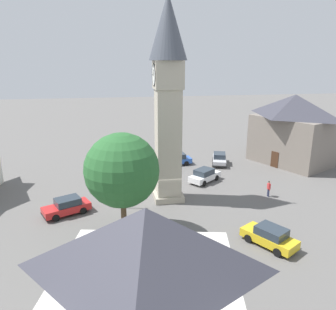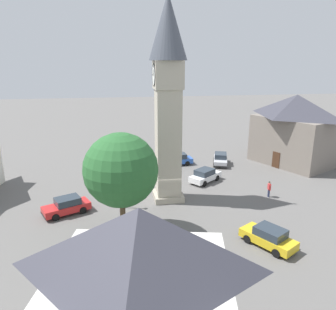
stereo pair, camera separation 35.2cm
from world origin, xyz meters
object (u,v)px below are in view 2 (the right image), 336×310
car_red_corner (220,159)px  lamp_post (112,174)px  car_blue_kerb (205,175)px  tree (121,170)px  building_corner_back (141,307)px  car_black_far (177,159)px  car_silver_kerb (67,206)px  road_sign (160,166)px  building_terrace_right (294,129)px  pedestrian (269,188)px  car_white_side (269,237)px  clock_tower (168,85)px

car_red_corner → lamp_post: 18.24m
car_blue_kerb → tree: 14.78m
building_corner_back → tree: bearing=1.7°
tree → building_corner_back: bearing=-178.3°
car_red_corner → car_black_far: 5.83m
car_silver_kerb → car_red_corner: size_ratio=1.00×
car_blue_kerb → road_sign: bearing=78.5°
building_terrace_right → road_sign: (-3.85, 18.49, -2.83)m
lamp_post → building_terrace_right: bearing=-67.3°
pedestrian → building_terrace_right: (10.16, -8.25, 3.72)m
pedestrian → car_black_far: bearing=30.5°
car_white_side → car_black_far: (20.64, 2.86, 0.00)m
building_terrace_right → building_corner_back: size_ratio=1.43×
car_black_far → pedestrian: size_ratio=2.51×
tree → lamp_post: (5.07, 0.79, -2.07)m
car_black_far → car_white_side: bearing=-172.1°
car_blue_kerb → building_terrace_right: bearing=-70.1°
car_black_far → car_blue_kerb: bearing=-164.3°
pedestrian → tree: (-4.89, 14.87, 4.38)m
tree → building_terrace_right: size_ratio=0.69×
clock_tower → car_red_corner: bearing=-41.7°
clock_tower → car_blue_kerb: 12.30m
road_sign → car_silver_kerb: bearing=125.3°
car_silver_kerb → building_corner_back: (-17.53, -5.32, 3.53)m
clock_tower → pedestrian: size_ratio=11.42×
car_black_far → lamp_post: (-11.95, 8.52, 2.56)m
car_blue_kerb → car_black_far: size_ratio=1.01×
car_blue_kerb → building_terrace_right: building_terrace_right is taller
road_sign → car_white_side: bearing=-158.1°
pedestrian → lamp_post: bearing=89.3°
car_red_corner → building_corner_back: 32.21m
building_corner_back → car_blue_kerb: bearing=-21.7°
clock_tower → car_white_side: size_ratio=4.38×
car_white_side → pedestrian: pedestrian is taller
car_red_corner → car_black_far: (0.90, 5.76, 0.00)m
clock_tower → building_corner_back: size_ratio=2.29×
lamp_post → clock_tower: bearing=-78.2°
car_silver_kerb → car_black_far: 17.85m
clock_tower → building_terrace_right: (8.84, -18.45, -6.54)m
lamp_post → car_black_far: bearing=-35.5°
car_red_corner → building_corner_back: size_ratio=0.53×
car_black_far → tree: 19.25m
car_black_far → tree: bearing=155.6°
lamp_post → car_white_side: bearing=-127.4°
car_red_corner → car_white_side: (-19.74, 2.90, 0.00)m
car_blue_kerb → car_silver_kerb: 15.68m
road_sign → building_corner_back: bearing=170.1°
car_red_corner → car_blue_kerb: bearing=147.2°
clock_tower → building_terrace_right: clock_tower is taller
car_blue_kerb → tree: tree is taller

